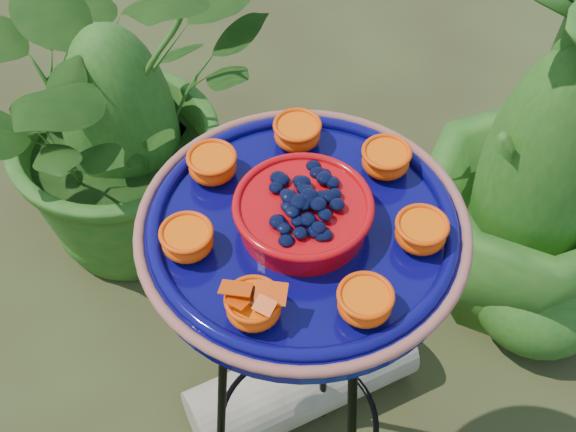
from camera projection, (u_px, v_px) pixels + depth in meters
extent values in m
torus|color=black|center=(302.00, 248.00, 1.13)|extent=(0.30, 0.30, 0.02)
torus|color=black|center=(298.00, 423.00, 1.56)|extent=(0.37, 0.37, 0.01)
cylinder|color=black|center=(324.00, 329.00, 1.55)|extent=(0.03, 0.09, 0.86)
cylinder|color=black|center=(222.00, 403.00, 1.45)|extent=(0.08, 0.04, 0.86)
cylinder|color=#08064E|center=(303.00, 234.00, 1.11)|extent=(0.52, 0.52, 0.04)
torus|color=#9C5746|center=(303.00, 226.00, 1.09)|extent=(0.46, 0.46, 0.02)
torus|color=#08064E|center=(303.00, 225.00, 1.09)|extent=(0.42, 0.42, 0.02)
cylinder|color=#B8060B|center=(303.00, 215.00, 1.07)|extent=(0.20, 0.20, 0.04)
torus|color=#B8060B|center=(303.00, 205.00, 1.06)|extent=(0.19, 0.19, 0.01)
ellipsoid|color=black|center=(303.00, 202.00, 1.05)|extent=(0.15, 0.15, 0.03)
ellipsoid|color=#EE3D02|center=(421.00, 234.00, 1.06)|extent=(0.07, 0.07, 0.03)
cylinder|color=#FF6705|center=(422.00, 226.00, 1.05)|extent=(0.06, 0.06, 0.01)
ellipsoid|color=#EE3D02|center=(385.00, 162.00, 1.14)|extent=(0.07, 0.07, 0.03)
cylinder|color=#FF6705|center=(387.00, 153.00, 1.13)|extent=(0.06, 0.06, 0.01)
ellipsoid|color=#EE3D02|center=(297.00, 135.00, 1.18)|extent=(0.07, 0.07, 0.03)
cylinder|color=#FF6705|center=(297.00, 127.00, 1.17)|extent=(0.06, 0.06, 0.01)
ellipsoid|color=#EE3D02|center=(213.00, 167.00, 1.14)|extent=(0.07, 0.07, 0.03)
cylinder|color=#FF6705|center=(212.00, 159.00, 1.12)|extent=(0.06, 0.06, 0.01)
ellipsoid|color=#EE3D02|center=(187.00, 242.00, 1.05)|extent=(0.07, 0.07, 0.03)
cylinder|color=#FF6705|center=(186.00, 234.00, 1.04)|extent=(0.06, 0.06, 0.01)
ellipsoid|color=#EE3D02|center=(254.00, 308.00, 0.99)|extent=(0.07, 0.07, 0.03)
cylinder|color=#FF6705|center=(253.00, 300.00, 0.97)|extent=(0.06, 0.06, 0.01)
ellipsoid|color=#EE3D02|center=(365.00, 304.00, 0.99)|extent=(0.07, 0.07, 0.03)
cylinder|color=#FF6705|center=(366.00, 296.00, 0.98)|extent=(0.06, 0.06, 0.01)
cylinder|color=black|center=(253.00, 296.00, 0.96)|extent=(0.01, 0.03, 0.00)
cube|color=#F85704|center=(236.00, 288.00, 0.96)|extent=(0.04, 0.03, 0.01)
cube|color=#F85704|center=(271.00, 293.00, 0.96)|extent=(0.04, 0.03, 0.01)
cylinder|color=tan|center=(302.00, 382.00, 1.85)|extent=(0.53, 0.45, 0.18)
imported|color=#1E4F15|center=(116.00, 102.00, 1.94)|extent=(1.04, 1.06, 0.89)
imported|color=#1E4F15|center=(549.00, 154.00, 1.77)|extent=(0.66, 0.66, 0.98)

